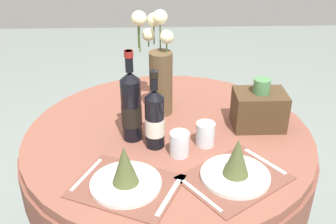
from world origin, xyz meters
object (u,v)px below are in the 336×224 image
object	(u,v)px
tumbler_near_left	(179,144)
place_setting_right	(236,167)
wine_bottle_left	(155,119)
place_setting_left	(125,175)
wine_bottle_right	(131,106)
tumbler_near_right	(205,134)
woven_basket_side_right	(259,108)
flower_vase	(158,67)
dining_table	(168,159)

from	to	relation	value
tumbler_near_left	place_setting_right	bearing A→B (deg)	-39.45
wine_bottle_left	tumbler_near_left	size ratio (longest dim) A/B	3.30
place_setting_left	wine_bottle_left	bearing A→B (deg)	67.98
wine_bottle_left	wine_bottle_right	xyz separation A→B (m)	(-0.09, 0.06, 0.02)
wine_bottle_left	place_setting_right	bearing A→B (deg)	-38.23
wine_bottle_left	place_setting_left	bearing A→B (deg)	-112.02
tumbler_near_right	woven_basket_side_right	bearing A→B (deg)	29.57
flower_vase	wine_bottle_left	world-z (taller)	flower_vase
wine_bottle_right	dining_table	bearing A→B (deg)	14.16
place_setting_left	flower_vase	world-z (taller)	flower_vase
dining_table	wine_bottle_left	xyz separation A→B (m)	(-0.05, -0.10, 0.26)
place_setting_right	wine_bottle_left	xyz separation A→B (m)	(-0.27, 0.22, 0.07)
woven_basket_side_right	tumbler_near_left	bearing A→B (deg)	-149.55
dining_table	place_setting_right	world-z (taller)	place_setting_right
place_setting_left	place_setting_right	xyz separation A→B (m)	(0.37, 0.03, 0.00)
place_setting_right	dining_table	bearing A→B (deg)	125.24
place_setting_left	tumbler_near_left	distance (m)	0.26
dining_table	wine_bottle_right	world-z (taller)	wine_bottle_right
tumbler_near_right	wine_bottle_right	bearing A→B (deg)	168.67
dining_table	wine_bottle_left	size ratio (longest dim) A/B	3.82
tumbler_near_left	tumbler_near_right	world-z (taller)	same
woven_basket_side_right	flower_vase	bearing A→B (deg)	160.37
woven_basket_side_right	dining_table	bearing A→B (deg)	-173.74
place_setting_left	place_setting_right	distance (m)	0.38
wine_bottle_left	wine_bottle_right	size ratio (longest dim) A/B	0.85
dining_table	woven_basket_side_right	distance (m)	0.44
dining_table	woven_basket_side_right	xyz separation A→B (m)	(0.38, 0.04, 0.22)
place_setting_left	wine_bottle_left	world-z (taller)	wine_bottle_left
place_setting_left	tumbler_near_right	distance (m)	0.39
woven_basket_side_right	wine_bottle_left	bearing A→B (deg)	-162.51
wine_bottle_left	tumbler_near_right	distance (m)	0.21
place_setting_right	tumbler_near_right	size ratio (longest dim) A/B	4.50
tumbler_near_right	woven_basket_side_right	xyz separation A→B (m)	(0.24, 0.14, 0.04)
place_setting_left	tumbler_near_right	xyz separation A→B (m)	(0.29, 0.25, 0.00)
place_setting_right	tumbler_near_left	xyz separation A→B (m)	(-0.18, 0.15, 0.00)
place_setting_left	flower_vase	distance (m)	0.57
dining_table	tumbler_near_right	world-z (taller)	tumbler_near_right
dining_table	place_setting_right	size ratio (longest dim) A/B	2.81
place_setting_left	tumbler_near_right	bearing A→B (deg)	40.05
tumbler_near_right	place_setting_left	bearing A→B (deg)	-139.95
flower_vase	wine_bottle_right	size ratio (longest dim) A/B	1.24
flower_vase	tumbler_near_right	bearing A→B (deg)	-58.13
dining_table	place_setting_left	world-z (taller)	place_setting_left
tumbler_near_left	woven_basket_side_right	bearing A→B (deg)	30.45
dining_table	tumbler_near_right	xyz separation A→B (m)	(0.14, -0.09, 0.18)
dining_table	place_setting_right	xyz separation A→B (m)	(0.22, -0.31, 0.18)
tumbler_near_left	woven_basket_side_right	size ratio (longest dim) A/B	0.44
dining_table	place_setting_left	bearing A→B (deg)	-114.32
dining_table	tumbler_near_right	distance (m)	0.25
place_setting_right	wine_bottle_right	size ratio (longest dim) A/B	1.16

